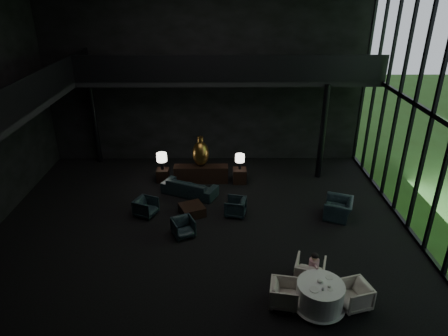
{
  "coord_description": "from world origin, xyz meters",
  "views": [
    {
      "loc": [
        0.64,
        -11.36,
        7.56
      ],
      "look_at": [
        0.74,
        0.5,
        2.04
      ],
      "focal_mm": 32.0,
      "sensor_mm": 36.0,
      "label": 1
    }
  ],
  "objects_px": {
    "side_table_right": "(240,176)",
    "child": "(314,263)",
    "console": "(201,174)",
    "table_lamp_right": "(240,159)",
    "dining_chair_west": "(284,293)",
    "bronze_urn": "(201,153)",
    "window_armchair": "(339,206)",
    "dining_chair_east": "(354,295)",
    "table_lamp_left": "(162,158)",
    "lounge_armchair_east": "(235,207)",
    "dining_chair_north": "(310,270)",
    "dining_table": "(319,298)",
    "coffee_table": "(192,210)",
    "side_table_left": "(163,175)",
    "sofa": "(189,184)",
    "lounge_armchair_south": "(183,228)",
    "lounge_armchair_west": "(146,207)"
  },
  "relations": [
    {
      "from": "side_table_right",
      "to": "child",
      "type": "height_order",
      "value": "child"
    },
    {
      "from": "console",
      "to": "table_lamp_right",
      "type": "relative_size",
      "value": 3.51
    },
    {
      "from": "console",
      "to": "dining_chair_west",
      "type": "height_order",
      "value": "console"
    },
    {
      "from": "bronze_urn",
      "to": "window_armchair",
      "type": "height_order",
      "value": "bronze_urn"
    },
    {
      "from": "side_table_right",
      "to": "dining_chair_east",
      "type": "distance_m",
      "value": 7.5
    },
    {
      "from": "window_armchair",
      "to": "table_lamp_right",
      "type": "bearing_deg",
      "value": -109.28
    },
    {
      "from": "table_lamp_left",
      "to": "side_table_right",
      "type": "relative_size",
      "value": 1.18
    },
    {
      "from": "lounge_armchair_east",
      "to": "window_armchair",
      "type": "distance_m",
      "value": 3.62
    },
    {
      "from": "dining_chair_north",
      "to": "dining_chair_west",
      "type": "height_order",
      "value": "dining_chair_north"
    },
    {
      "from": "bronze_urn",
      "to": "dining_chair_west",
      "type": "distance_m",
      "value": 7.58
    },
    {
      "from": "console",
      "to": "table_lamp_right",
      "type": "bearing_deg",
      "value": -1.48
    },
    {
      "from": "bronze_urn",
      "to": "dining_table",
      "type": "bearing_deg",
      "value": -65.49
    },
    {
      "from": "coffee_table",
      "to": "dining_chair_west",
      "type": "bearing_deg",
      "value": -59.09
    },
    {
      "from": "dining_chair_west",
      "to": "side_table_left",
      "type": "bearing_deg",
      "value": 39.78
    },
    {
      "from": "sofa",
      "to": "lounge_armchair_south",
      "type": "distance_m",
      "value": 2.83
    },
    {
      "from": "dining_table",
      "to": "lounge_armchair_south",
      "type": "bearing_deg",
      "value": 138.92
    },
    {
      "from": "table_lamp_left",
      "to": "sofa",
      "type": "xyz_separation_m",
      "value": [
        1.2,
        -1.18,
        -0.61
      ]
    },
    {
      "from": "lounge_armchair_south",
      "to": "side_table_left",
      "type": "bearing_deg",
      "value": 81.73
    },
    {
      "from": "lounge_armchair_west",
      "to": "coffee_table",
      "type": "distance_m",
      "value": 1.63
    },
    {
      "from": "side_table_left",
      "to": "child",
      "type": "relative_size",
      "value": 0.93
    },
    {
      "from": "side_table_right",
      "to": "lounge_armchair_south",
      "type": "xyz_separation_m",
      "value": [
        -2.01,
        -3.86,
        0.0
      ]
    },
    {
      "from": "coffee_table",
      "to": "console",
      "type": "bearing_deg",
      "value": 85.27
    },
    {
      "from": "side_table_left",
      "to": "lounge_armchair_south",
      "type": "height_order",
      "value": "lounge_armchair_south"
    },
    {
      "from": "sofa",
      "to": "table_lamp_left",
      "type": "bearing_deg",
      "value": -19.9
    },
    {
      "from": "bronze_urn",
      "to": "dining_chair_north",
      "type": "bearing_deg",
      "value": -62.6
    },
    {
      "from": "console",
      "to": "bronze_urn",
      "type": "distance_m",
      "value": 0.89
    },
    {
      "from": "table_lamp_right",
      "to": "dining_table",
      "type": "height_order",
      "value": "table_lamp_right"
    },
    {
      "from": "lounge_armchair_east",
      "to": "table_lamp_right",
      "type": "bearing_deg",
      "value": -173.85
    },
    {
      "from": "dining_chair_west",
      "to": "lounge_armchair_west",
      "type": "bearing_deg",
      "value": 54.44
    },
    {
      "from": "bronze_urn",
      "to": "child",
      "type": "xyz_separation_m",
      "value": [
        3.32,
        -6.39,
        -0.51
      ]
    },
    {
      "from": "table_lamp_right",
      "to": "lounge_armchair_west",
      "type": "distance_m",
      "value": 4.38
    },
    {
      "from": "table_lamp_left",
      "to": "coffee_table",
      "type": "height_order",
      "value": "table_lamp_left"
    },
    {
      "from": "child",
      "to": "dining_table",
      "type": "bearing_deg",
      "value": 89.18
    },
    {
      "from": "lounge_armchair_west",
      "to": "child",
      "type": "bearing_deg",
      "value": -102.15
    },
    {
      "from": "lounge_armchair_west",
      "to": "table_lamp_left",
      "type": "bearing_deg",
      "value": 18.08
    },
    {
      "from": "lounge_armchair_south",
      "to": "dining_chair_north",
      "type": "bearing_deg",
      "value": -56.6
    },
    {
      "from": "lounge_armchair_west",
      "to": "dining_chair_north",
      "type": "relative_size",
      "value": 0.79
    },
    {
      "from": "bronze_urn",
      "to": "side_table_right",
      "type": "relative_size",
      "value": 2.08
    },
    {
      "from": "side_table_right",
      "to": "lounge_armchair_south",
      "type": "height_order",
      "value": "lounge_armchair_south"
    },
    {
      "from": "window_armchair",
      "to": "bronze_urn",
      "type": "bearing_deg",
      "value": -100.05
    },
    {
      "from": "lounge_armchair_south",
      "to": "coffee_table",
      "type": "distance_m",
      "value": 1.34
    },
    {
      "from": "lounge_armchair_east",
      "to": "side_table_left",
      "type": "bearing_deg",
      "value": -120.9
    },
    {
      "from": "lounge_armchair_south",
      "to": "child",
      "type": "xyz_separation_m",
      "value": [
        3.73,
        -2.37,
        0.44
      ]
    },
    {
      "from": "sofa",
      "to": "lounge_armchair_west",
      "type": "xyz_separation_m",
      "value": [
        -1.44,
        -1.54,
        -0.11
      ]
    },
    {
      "from": "console",
      "to": "dining_table",
      "type": "xyz_separation_m",
      "value": [
        3.31,
        -7.17,
        -0.03
      ]
    },
    {
      "from": "coffee_table",
      "to": "window_armchair",
      "type": "bearing_deg",
      "value": -2.45
    },
    {
      "from": "bronze_urn",
      "to": "lounge_armchair_south",
      "type": "distance_m",
      "value": 4.15
    },
    {
      "from": "lounge_armchair_south",
      "to": "dining_chair_east",
      "type": "bearing_deg",
      "value": -59.43
    },
    {
      "from": "console",
      "to": "child",
      "type": "height_order",
      "value": "child"
    },
    {
      "from": "dining_chair_west",
      "to": "child",
      "type": "distance_m",
      "value": 1.22
    }
  ]
}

